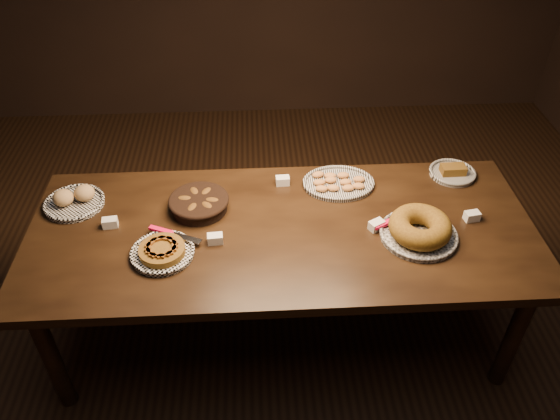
{
  "coord_description": "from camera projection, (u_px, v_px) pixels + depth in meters",
  "views": [
    {
      "loc": [
        -0.12,
        -1.94,
        2.45
      ],
      "look_at": [
        -0.01,
        0.05,
        0.82
      ],
      "focal_mm": 35.0,
      "sensor_mm": 36.0,
      "label": 1
    }
  ],
  "objects": [
    {
      "name": "ground",
      "position": [
        282.0,
        329.0,
        3.05
      ],
      "size": [
        5.0,
        5.0,
        0.0
      ],
      "primitive_type": "plane",
      "color": "black",
      "rests_on": "ground"
    },
    {
      "name": "bundt_cake_plate",
      "position": [
        419.0,
        229.0,
        2.5
      ],
      "size": [
        0.38,
        0.36,
        0.11
      ],
      "rotation": [
        0.0,
        0.0,
        -0.24
      ],
      "color": "black",
      "rests_on": "buffet_table"
    },
    {
      "name": "bread_roll_plate",
      "position": [
        74.0,
        200.0,
        2.7
      ],
      "size": [
        0.3,
        0.3,
        0.09
      ],
      "rotation": [
        0.0,
        0.0,
        0.14
      ],
      "color": "white",
      "rests_on": "buffet_table"
    },
    {
      "name": "loaf_plate",
      "position": [
        452.0,
        172.0,
        2.9
      ],
      "size": [
        0.25,
        0.25,
        0.06
      ],
      "rotation": [
        0.0,
        0.0,
        0.02
      ],
      "color": "black",
      "rests_on": "buffet_table"
    },
    {
      "name": "tent_cards",
      "position": [
        292.0,
        216.0,
        2.61
      ],
      "size": [
        1.8,
        0.48,
        0.04
      ],
      "color": "white",
      "rests_on": "buffet_table"
    },
    {
      "name": "apple_tart_plate",
      "position": [
        162.0,
        251.0,
        2.42
      ],
      "size": [
        0.32,
        0.31,
        0.06
      ],
      "rotation": [
        0.0,
        0.0,
        0.08
      ],
      "color": "white",
      "rests_on": "buffet_table"
    },
    {
      "name": "croissant_basket",
      "position": [
        199.0,
        203.0,
        2.66
      ],
      "size": [
        0.32,
        0.32,
        0.07
      ],
      "rotation": [
        0.0,
        0.0,
        0.18
      ],
      "color": "black",
      "rests_on": "buffet_table"
    },
    {
      "name": "buffet_table",
      "position": [
        282.0,
        240.0,
        2.62
      ],
      "size": [
        2.4,
        1.0,
        0.75
      ],
      "color": "black",
      "rests_on": "ground"
    },
    {
      "name": "madeleine_platter",
      "position": [
        338.0,
        183.0,
        2.83
      ],
      "size": [
        0.37,
        0.3,
        0.04
      ],
      "rotation": [
        0.0,
        0.0,
        -0.03
      ],
      "color": "black",
      "rests_on": "buffet_table"
    }
  ]
}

